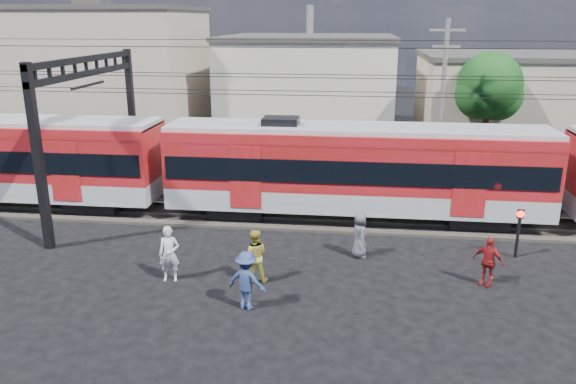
% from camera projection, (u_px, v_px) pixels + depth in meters
% --- Properties ---
extents(ground, '(120.00, 120.00, 0.00)m').
position_uv_depth(ground, '(298.00, 307.00, 17.16)').
color(ground, black).
rests_on(ground, ground).
extents(track_bed, '(70.00, 3.40, 0.12)m').
position_uv_depth(track_bed, '(317.00, 217.00, 24.73)').
color(track_bed, '#2D2823').
rests_on(track_bed, ground).
extents(rail_near, '(70.00, 0.12, 0.12)m').
position_uv_depth(rail_near, '(316.00, 221.00, 23.99)').
color(rail_near, '#59544C').
rests_on(rail_near, track_bed).
extents(rail_far, '(70.00, 0.12, 0.12)m').
position_uv_depth(rail_far, '(318.00, 209.00, 25.41)').
color(rail_far, '#59544C').
rests_on(rail_far, track_bed).
extents(commuter_train, '(50.30, 3.08, 4.17)m').
position_uv_depth(commuter_train, '(360.00, 167.00, 23.83)').
color(commuter_train, black).
rests_on(commuter_train, ground).
extents(catenary, '(70.00, 9.30, 7.52)m').
position_uv_depth(catenary, '(119.00, 99.00, 24.23)').
color(catenary, black).
rests_on(catenary, ground).
extents(building_west, '(14.28, 10.20, 9.30)m').
position_uv_depth(building_west, '(99.00, 74.00, 40.51)').
color(building_west, tan).
rests_on(building_west, ground).
extents(building_midwest, '(12.24, 12.24, 7.30)m').
position_uv_depth(building_midwest, '(309.00, 86.00, 41.92)').
color(building_midwest, beige).
rests_on(building_midwest, ground).
extents(building_mideast, '(16.32, 10.20, 6.30)m').
position_uv_depth(building_mideast, '(544.00, 102.00, 37.38)').
color(building_mideast, tan).
rests_on(building_mideast, ground).
extents(utility_pole_mid, '(1.80, 0.24, 8.50)m').
position_uv_depth(utility_pole_mid, '(442.00, 97.00, 29.36)').
color(utility_pole_mid, slate).
rests_on(utility_pole_mid, ground).
extents(tree_near, '(3.82, 3.64, 6.72)m').
position_uv_depth(tree_near, '(492.00, 88.00, 31.89)').
color(tree_near, '#382619').
rests_on(tree_near, ground).
extents(pedestrian_a, '(0.75, 0.54, 1.90)m').
position_uv_depth(pedestrian_a, '(169.00, 254.00, 18.68)').
color(pedestrian_a, silver).
rests_on(pedestrian_a, ground).
extents(pedestrian_b, '(0.98, 0.82, 1.83)m').
position_uv_depth(pedestrian_b, '(254.00, 256.00, 18.63)').
color(pedestrian_b, gold).
rests_on(pedestrian_b, ground).
extents(pedestrian_c, '(1.32, 0.95, 1.85)m').
position_uv_depth(pedestrian_c, '(247.00, 281.00, 16.83)').
color(pedestrian_c, navy).
rests_on(pedestrian_c, ground).
extents(pedestrian_d, '(1.06, 0.90, 1.70)m').
position_uv_depth(pedestrian_d, '(488.00, 261.00, 18.37)').
color(pedestrian_d, maroon).
rests_on(pedestrian_d, ground).
extents(pedestrian_e, '(0.71, 0.93, 1.71)m').
position_uv_depth(pedestrian_e, '(360.00, 235.00, 20.58)').
color(pedestrian_e, '#525257').
rests_on(pedestrian_e, ground).
extents(crossing_signal, '(0.27, 0.27, 1.87)m').
position_uv_depth(crossing_signal, '(519.00, 224.00, 20.38)').
color(crossing_signal, black).
rests_on(crossing_signal, ground).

